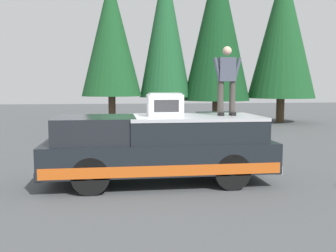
# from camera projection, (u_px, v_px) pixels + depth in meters

# --- Properties ---
(ground_plane) EXTENTS (90.00, 90.00, 0.00)m
(ground_plane) POSITION_uv_depth(u_px,v_px,m) (136.00, 184.00, 9.27)
(ground_plane) COLOR #4C4F51
(pickup_truck) EXTENTS (2.01, 5.54, 1.65)m
(pickup_truck) POSITION_uv_depth(u_px,v_px,m) (159.00, 148.00, 9.31)
(pickup_truck) COLOR black
(pickup_truck) RESTS_ON ground
(compressor_unit) EXTENTS (0.65, 0.84, 0.56)m
(compressor_unit) POSITION_uv_depth(u_px,v_px,m) (165.00, 105.00, 9.23)
(compressor_unit) COLOR silver
(compressor_unit) RESTS_ON pickup_truck
(person_on_truck_bed) EXTENTS (0.29, 0.72, 1.69)m
(person_on_truck_bed) POSITION_uv_depth(u_px,v_px,m) (227.00, 79.00, 9.33)
(person_on_truck_bed) COLOR #423D38
(person_on_truck_bed) RESTS_ON pickup_truck
(parked_car_white) EXTENTS (1.64, 4.10, 1.16)m
(parked_car_white) POSITION_uv_depth(u_px,v_px,m) (216.00, 124.00, 18.04)
(parked_car_white) COLOR white
(parked_car_white) RESTS_ON ground
(conifer_far_left) EXTENTS (4.37, 4.37, 10.31)m
(conifer_far_left) POSITION_uv_depth(u_px,v_px,m) (283.00, 32.00, 24.75)
(conifer_far_left) COLOR #4C3826
(conifer_far_left) RESTS_ON ground
(conifer_left) EXTENTS (4.27, 4.27, 10.94)m
(conifer_left) POSITION_uv_depth(u_px,v_px,m) (217.00, 27.00, 24.33)
(conifer_left) COLOR #4C3826
(conifer_left) RESTS_ON ground
(conifer_center_left) EXTENTS (3.30, 3.30, 10.50)m
(conifer_center_left) POSITION_uv_depth(u_px,v_px,m) (165.00, 29.00, 24.35)
(conifer_center_left) COLOR #4C3826
(conifer_center_left) RESTS_ON ground
(conifer_center_right) EXTENTS (3.70, 3.70, 9.15)m
(conifer_center_right) POSITION_uv_depth(u_px,v_px,m) (111.00, 36.00, 23.29)
(conifer_center_right) COLOR #4C3826
(conifer_center_right) RESTS_ON ground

